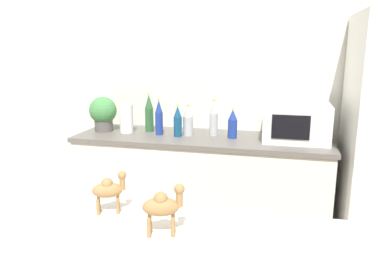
{
  "coord_description": "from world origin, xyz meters",
  "views": [
    {
      "loc": [
        0.25,
        -0.44,
        1.57
      ],
      "look_at": [
        -0.22,
        1.46,
        1.11
      ],
      "focal_mm": 35.0,
      "sensor_mm": 36.0,
      "label": 1
    }
  ],
  "objects_px": {
    "back_bottle_4": "(214,118)",
    "paper_towel_roll": "(126,118)",
    "potted_plant": "(103,113)",
    "microwave": "(296,123)",
    "back_bottle_3": "(188,121)",
    "camel_figurine": "(163,206)",
    "back_bottle_0": "(233,124)",
    "back_bottle_2": "(159,118)",
    "back_bottle_5": "(178,122)",
    "back_bottle_1": "(149,114)",
    "camel_figurine_second": "(109,189)"
  },
  "relations": [
    {
      "from": "microwave",
      "to": "back_bottle_4",
      "type": "xyz_separation_m",
      "value": [
        -0.64,
        0.04,
        -0.0
      ]
    },
    {
      "from": "paper_towel_roll",
      "to": "back_bottle_3",
      "type": "xyz_separation_m",
      "value": [
        0.52,
        0.01,
        -0.0
      ]
    },
    {
      "from": "back_bottle_1",
      "to": "back_bottle_2",
      "type": "bearing_deg",
      "value": -37.92
    },
    {
      "from": "microwave",
      "to": "back_bottle_3",
      "type": "distance_m",
      "value": 0.84
    },
    {
      "from": "back_bottle_2",
      "to": "back_bottle_1",
      "type": "bearing_deg",
      "value": 142.08
    },
    {
      "from": "paper_towel_roll",
      "to": "back_bottle_0",
      "type": "xyz_separation_m",
      "value": [
        0.88,
        0.01,
        -0.01
      ]
    },
    {
      "from": "back_bottle_3",
      "to": "back_bottle_5",
      "type": "height_order",
      "value": "back_bottle_5"
    },
    {
      "from": "back_bottle_3",
      "to": "back_bottle_0",
      "type": "bearing_deg",
      "value": -0.57
    },
    {
      "from": "back_bottle_2",
      "to": "back_bottle_3",
      "type": "distance_m",
      "value": 0.24
    },
    {
      "from": "back_bottle_4",
      "to": "camel_figurine",
      "type": "relative_size",
      "value": 1.73
    },
    {
      "from": "back_bottle_5",
      "to": "paper_towel_roll",
      "type": "bearing_deg",
      "value": 174.42
    },
    {
      "from": "camel_figurine",
      "to": "back_bottle_1",
      "type": "bearing_deg",
      "value": 111.45
    },
    {
      "from": "back_bottle_1",
      "to": "camel_figurine",
      "type": "xyz_separation_m",
      "value": [
        0.74,
        -1.88,
        0.05
      ]
    },
    {
      "from": "potted_plant",
      "to": "microwave",
      "type": "height_order",
      "value": "potted_plant"
    },
    {
      "from": "potted_plant",
      "to": "camel_figurine",
      "type": "relative_size",
      "value": 1.75
    },
    {
      "from": "microwave",
      "to": "back_bottle_5",
      "type": "bearing_deg",
      "value": -175.43
    },
    {
      "from": "back_bottle_3",
      "to": "back_bottle_4",
      "type": "relative_size",
      "value": 0.87
    },
    {
      "from": "camel_figurine_second",
      "to": "back_bottle_1",
      "type": "bearing_deg",
      "value": 105.89
    },
    {
      "from": "potted_plant",
      "to": "microwave",
      "type": "bearing_deg",
      "value": 0.87
    },
    {
      "from": "paper_towel_roll",
      "to": "back_bottle_2",
      "type": "height_order",
      "value": "back_bottle_2"
    },
    {
      "from": "back_bottle_1",
      "to": "camel_figurine",
      "type": "height_order",
      "value": "back_bottle_1"
    },
    {
      "from": "back_bottle_4",
      "to": "back_bottle_5",
      "type": "xyz_separation_m",
      "value": [
        -0.27,
        -0.11,
        -0.02
      ]
    },
    {
      "from": "potted_plant",
      "to": "back_bottle_0",
      "type": "bearing_deg",
      "value": 0.27
    },
    {
      "from": "potted_plant",
      "to": "back_bottle_0",
      "type": "relative_size",
      "value": 1.24
    },
    {
      "from": "potted_plant",
      "to": "back_bottle_4",
      "type": "height_order",
      "value": "potted_plant"
    },
    {
      "from": "back_bottle_3",
      "to": "camel_figurine",
      "type": "xyz_separation_m",
      "value": [
        0.39,
        -1.82,
        0.09
      ]
    },
    {
      "from": "camel_figurine",
      "to": "camel_figurine_second",
      "type": "height_order",
      "value": "camel_figurine"
    },
    {
      "from": "back_bottle_0",
      "to": "back_bottle_1",
      "type": "height_order",
      "value": "back_bottle_1"
    },
    {
      "from": "back_bottle_4",
      "to": "paper_towel_roll",
      "type": "bearing_deg",
      "value": -174.82
    },
    {
      "from": "microwave",
      "to": "back_bottle_1",
      "type": "xyz_separation_m",
      "value": [
        -1.19,
        0.05,
        0.01
      ]
    },
    {
      "from": "back_bottle_2",
      "to": "camel_figurine",
      "type": "bearing_deg",
      "value": -70.85
    },
    {
      "from": "back_bottle_2",
      "to": "back_bottle_3",
      "type": "relative_size",
      "value": 1.17
    },
    {
      "from": "back_bottle_2",
      "to": "back_bottle_5",
      "type": "distance_m",
      "value": 0.17
    },
    {
      "from": "back_bottle_4",
      "to": "back_bottle_5",
      "type": "bearing_deg",
      "value": -157.71
    },
    {
      "from": "back_bottle_4",
      "to": "camel_figurine_second",
      "type": "distance_m",
      "value": 1.77
    },
    {
      "from": "back_bottle_3",
      "to": "back_bottle_4",
      "type": "distance_m",
      "value": 0.21
    },
    {
      "from": "potted_plant",
      "to": "paper_towel_roll",
      "type": "distance_m",
      "value": 0.21
    },
    {
      "from": "potted_plant",
      "to": "back_bottle_2",
      "type": "bearing_deg",
      "value": -2.29
    },
    {
      "from": "back_bottle_4",
      "to": "camel_figurine_second",
      "type": "bearing_deg",
      "value": -91.47
    },
    {
      "from": "paper_towel_roll",
      "to": "camel_figurine",
      "type": "xyz_separation_m",
      "value": [
        0.91,
        -1.81,
        0.09
      ]
    },
    {
      "from": "potted_plant",
      "to": "back_bottle_1",
      "type": "distance_m",
      "value": 0.39
    },
    {
      "from": "back_bottle_1",
      "to": "back_bottle_3",
      "type": "height_order",
      "value": "back_bottle_1"
    },
    {
      "from": "microwave",
      "to": "back_bottle_0",
      "type": "xyz_separation_m",
      "value": [
        -0.48,
        -0.02,
        -0.03
      ]
    },
    {
      "from": "back_bottle_0",
      "to": "camel_figurine",
      "type": "distance_m",
      "value": 1.82
    },
    {
      "from": "camel_figurine",
      "to": "back_bottle_3",
      "type": "bearing_deg",
      "value": 102.05
    },
    {
      "from": "back_bottle_2",
      "to": "potted_plant",
      "type": "bearing_deg",
      "value": 177.71
    },
    {
      "from": "back_bottle_1",
      "to": "back_bottle_3",
      "type": "xyz_separation_m",
      "value": [
        0.35,
        -0.06,
        -0.03
      ]
    },
    {
      "from": "potted_plant",
      "to": "camel_figurine",
      "type": "bearing_deg",
      "value": -58.18
    },
    {
      "from": "potted_plant",
      "to": "back_bottle_0",
      "type": "distance_m",
      "value": 1.09
    },
    {
      "from": "microwave",
      "to": "camel_figurine_second",
      "type": "bearing_deg",
      "value": -111.54
    }
  ]
}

